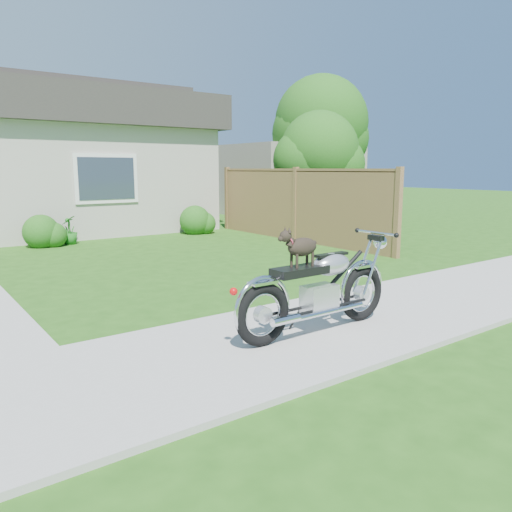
{
  "coord_description": "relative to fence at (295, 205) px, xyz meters",
  "views": [
    {
      "loc": [
        -2.17,
        -4.09,
        1.86
      ],
      "look_at": [
        1.55,
        1.0,
        0.75
      ],
      "focal_mm": 35.0,
      "sensor_mm": 36.0,
      "label": 1
    }
  ],
  "objects": [
    {
      "name": "ground",
      "position": [
        -6.3,
        -5.75,
        -0.94
      ],
      "size": [
        80.0,
        80.0,
        0.0
      ],
      "primitive_type": "plane",
      "color": "#235114",
      "rests_on": "ground"
    },
    {
      "name": "tree_near",
      "position": [
        1.93,
        1.0,
        1.32
      ],
      "size": [
        2.39,
        2.3,
        3.53
      ],
      "color": "#3D2B1C",
      "rests_on": "ground"
    },
    {
      "name": "tree_far",
      "position": [
        4.66,
        3.82,
        2.41
      ],
      "size": [
        3.41,
        3.41,
        5.22
      ],
      "color": "#3D2B1C",
      "rests_on": "ground"
    },
    {
      "name": "sidewalk",
      "position": [
        -6.3,
        -5.75,
        -0.92
      ],
      "size": [
        24.0,
        2.2,
        0.04
      ],
      "primitive_type": "cube",
      "color": "#9E9B93",
      "rests_on": "ground"
    },
    {
      "name": "fence",
      "position": [
        0.0,
        0.0,
        0.0
      ],
      "size": [
        0.12,
        6.62,
        1.9
      ],
      "color": "olive",
      "rests_on": "ground"
    },
    {
      "name": "potted_plant_right",
      "position": [
        -4.96,
        2.8,
        -0.59
      ],
      "size": [
        0.55,
        0.55,
        0.71
      ],
      "primitive_type": "imported",
      "rotation": [
        0.0,
        0.0,
        4.16
      ],
      "color": "#1F6D1E",
      "rests_on": "ground"
    },
    {
      "name": "motorcycle_with_dog",
      "position": [
        -4.71,
        -5.89,
        -0.38
      ],
      "size": [
        2.22,
        0.6,
        1.19
      ],
      "rotation": [
        0.0,
        0.0,
        0.01
      ],
      "color": "black",
      "rests_on": "sidewalk"
    }
  ]
}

